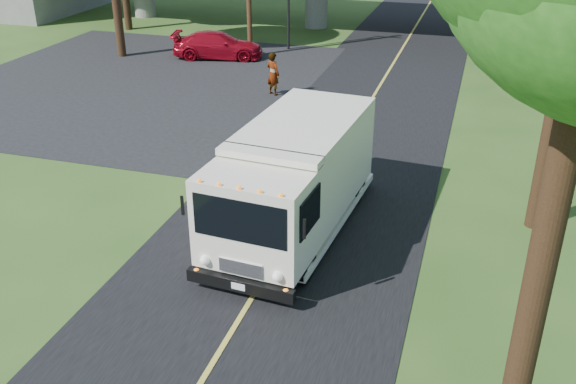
% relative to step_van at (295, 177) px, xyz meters
% --- Properties ---
extents(road, '(7.00, 90.00, 0.02)m').
position_rel_step_van_xyz_m(road, '(-0.03, 3.18, -1.58)').
color(road, black).
rests_on(road, ground).
extents(parking_lot, '(16.00, 18.00, 0.01)m').
position_rel_step_van_xyz_m(parking_lot, '(-11.03, 11.18, -1.59)').
color(parking_lot, black).
rests_on(parking_lot, ground).
extents(lane_line, '(0.12, 90.00, 0.01)m').
position_rel_step_van_xyz_m(lane_line, '(-0.03, 3.18, -1.56)').
color(lane_line, gold).
rests_on(lane_line, road).
extents(step_van, '(3.09, 7.15, 2.93)m').
position_rel_step_van_xyz_m(step_van, '(0.00, 0.00, 0.00)').
color(step_van, silver).
rests_on(step_van, ground).
extents(red_sedan, '(4.95, 2.89, 1.35)m').
position_rel_step_van_xyz_m(red_sedan, '(-8.99, 16.33, -0.92)').
color(red_sedan, maroon).
rests_on(red_sedan, ground).
extents(pedestrian, '(0.81, 0.71, 1.87)m').
position_rel_step_van_xyz_m(pedestrian, '(-4.27, 11.18, -0.66)').
color(pedestrian, gray).
rests_on(pedestrian, ground).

